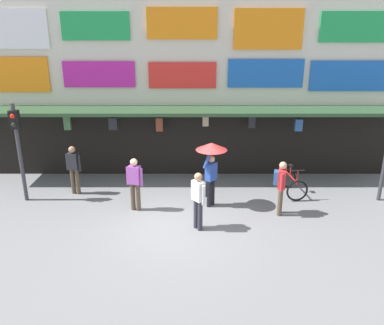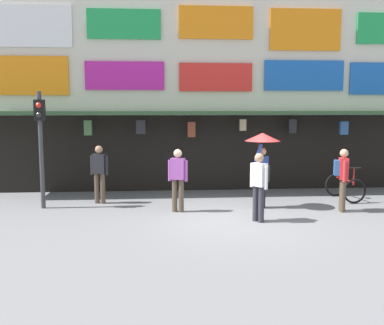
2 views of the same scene
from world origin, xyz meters
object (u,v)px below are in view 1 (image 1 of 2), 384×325
Objects in this scene: pedestrian_in_blue at (199,197)px; traffic_light_near at (17,137)px; pedestrian_with_umbrella at (212,157)px; bicycle_parked at (292,183)px; pedestrian_in_red at (135,181)px; pedestrian_in_yellow at (281,184)px; pedestrian_in_green at (74,167)px.

traffic_light_near is at bearing 161.36° from pedestrian_in_blue.
bicycle_parked is at bearing 17.81° from pedestrian_with_umbrella.
pedestrian_in_red is 0.81× the size of pedestrian_with_umbrella.
bicycle_parked is 0.73× the size of pedestrian_in_yellow.
pedestrian_in_yellow reaches higher than bicycle_parked.
bicycle_parked is 0.59× the size of pedestrian_with_umbrella.
traffic_light_near is 1.54× the size of pedestrian_with_umbrella.
pedestrian_in_yellow is 6.75m from pedestrian_in_green.
pedestrian_in_blue is 2.26m from pedestrian_in_red.
pedestrian_in_yellow is (2.44, 0.90, 0.00)m from pedestrian_in_blue.
pedestrian_in_yellow is at bearing -15.97° from pedestrian_with_umbrella.
traffic_light_near is at bearing -176.94° from bicycle_parked.
pedestrian_in_green is at bearing 150.51° from pedestrian_in_red.
pedestrian_in_red and pedestrian_in_green have the same top height.
pedestrian_with_umbrella is at bearing 74.76° from pedestrian_in_blue.
traffic_light_near is 8.96m from bicycle_parked.
pedestrian_with_umbrella is at bearing -3.96° from traffic_light_near.
bicycle_parked is 0.73× the size of pedestrian_in_green.
pedestrian_in_green is at bearing 166.89° from pedestrian_in_yellow.
pedestrian_in_yellow is at bearing -3.69° from pedestrian_in_red.
pedestrian_in_yellow is at bearing -13.11° from pedestrian_in_green.
pedestrian_in_blue is at bearing -143.20° from bicycle_parked.
pedestrian_in_yellow is (2.04, -0.58, -0.66)m from pedestrian_with_umbrella.
traffic_light_near is at bearing 176.04° from pedestrian_with_umbrella.
pedestrian_in_yellow is at bearing -116.14° from bicycle_parked.
pedestrian_with_umbrella is 2.22m from pedestrian_in_yellow.
pedestrian_in_blue is at bearing -18.64° from traffic_light_near.
traffic_light_near is 8.20m from pedestrian_in_yellow.
pedestrian_in_yellow is (8.06, -1.00, -1.16)m from traffic_light_near.
pedestrian_in_blue is at bearing -30.40° from pedestrian_in_green.
pedestrian_in_green is at bearing 168.20° from pedestrian_with_umbrella.
pedestrian_with_umbrella is (-2.76, -0.89, 1.25)m from bicycle_parked.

